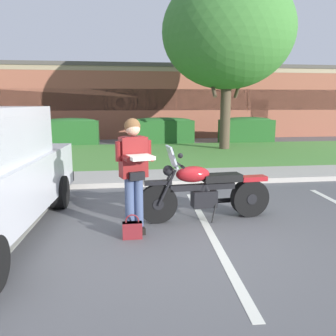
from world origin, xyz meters
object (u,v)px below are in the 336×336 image
object	(u,v)px
shade_tree	(228,33)
hedge_left	(71,131)
rider_person	(134,167)
hedge_center_left	(161,130)
brick_building	(166,102)
hedge_center_right	(246,129)
handbag	(132,229)
motorcycle	(210,190)

from	to	relation	value
shade_tree	hedge_left	size ratio (longest dim) A/B	2.75
rider_person	shade_tree	xyz separation A→B (m)	(4.02, 8.82, 3.58)
hedge_center_left	brick_building	size ratio (longest dim) A/B	0.13
shade_tree	hedge_center_right	xyz separation A→B (m)	(1.82, 2.46, -3.94)
hedge_center_left	brick_building	world-z (taller)	brick_building
shade_tree	hedge_left	bearing A→B (deg)	159.17
hedge_center_left	handbag	bearing A→B (deg)	-98.66
handbag	hedge_left	size ratio (longest dim) A/B	0.15
motorcycle	handbag	size ratio (longest dim) A/B	6.23
rider_person	handbag	bearing A→B (deg)	-104.12
motorcycle	brick_building	size ratio (longest dim) A/B	0.10
motorcycle	handbag	world-z (taller)	motorcycle
shade_tree	hedge_left	distance (m)	7.96
handbag	brick_building	bearing A→B (deg)	81.18
motorcycle	hedge_left	world-z (taller)	motorcycle
motorcycle	rider_person	world-z (taller)	rider_person
hedge_center_left	brick_building	bearing A→B (deg)	80.90
rider_person	hedge_left	world-z (taller)	rider_person
shade_tree	hedge_center_left	xyz separation A→B (m)	(-2.32, 2.46, -3.94)
brick_building	shade_tree	bearing A→B (deg)	-82.12
shade_tree	hedge_center_left	size ratio (longest dim) A/B	2.27
rider_person	hedge_left	size ratio (longest dim) A/B	0.69
rider_person	handbag	world-z (taller)	rider_person
handbag	hedge_center_left	size ratio (longest dim) A/B	0.12
handbag	hedge_center_right	distance (m)	12.89
rider_person	hedge_center_left	world-z (taller)	rider_person
rider_person	hedge_center_right	world-z (taller)	rider_person
handbag	hedge_center_right	xyz separation A→B (m)	(5.89, 11.46, 0.51)
handbag	shade_tree	xyz separation A→B (m)	(4.06, 9.00, 4.44)
rider_person	motorcycle	bearing A→B (deg)	21.84
motorcycle	handbag	distance (m)	1.52
hedge_left	hedge_center_left	bearing A→B (deg)	0.00
hedge_left	hedge_center_left	xyz separation A→B (m)	(4.14, 0.00, -0.00)
brick_building	hedge_center_left	bearing A→B (deg)	-99.10
rider_person	hedge_center_right	distance (m)	12.70
hedge_center_left	motorcycle	bearing A→B (deg)	-92.33
hedge_left	hedge_center_right	world-z (taller)	same
handbag	hedge_left	xyz separation A→B (m)	(-2.40, 11.46, 0.51)
handbag	brick_building	xyz separation A→B (m)	(2.81, 18.08, 1.84)
hedge_center_left	shade_tree	bearing A→B (deg)	-46.68
handbag	hedge_left	bearing A→B (deg)	101.82
motorcycle	hedge_center_right	distance (m)	11.71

